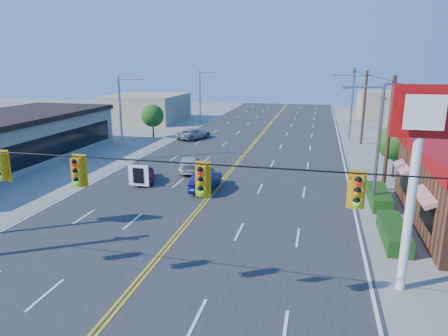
% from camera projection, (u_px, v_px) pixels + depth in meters
% --- Properties ---
extents(ground, '(160.00, 160.00, 0.00)m').
position_uv_depth(ground, '(118.00, 307.00, 15.62)').
color(ground, gray).
rests_on(ground, ground).
extents(road, '(20.00, 120.00, 0.06)m').
position_uv_depth(road, '(229.00, 173.00, 34.42)').
color(road, '#2D2D30').
rests_on(road, ground).
extents(signal_span, '(24.32, 0.34, 9.00)m').
position_uv_depth(signal_span, '(106.00, 188.00, 14.39)').
color(signal_span, '#47301E').
rests_on(signal_span, ground).
extents(kfc_pylon, '(2.20, 0.36, 8.50)m').
position_uv_depth(kfc_pylon, '(418.00, 149.00, 15.37)').
color(kfc_pylon, white).
rests_on(kfc_pylon, ground).
extents(streetlight_se, '(2.55, 0.25, 8.00)m').
position_uv_depth(streetlight_se, '(375.00, 140.00, 25.21)').
color(streetlight_se, gray).
rests_on(streetlight_se, ground).
extents(streetlight_ne, '(2.55, 0.25, 8.00)m').
position_uv_depth(streetlight_ne, '(350.00, 103.00, 47.77)').
color(streetlight_ne, gray).
rests_on(streetlight_ne, ground).
extents(streetlight_sw, '(2.55, 0.25, 8.00)m').
position_uv_depth(streetlight_sw, '(123.00, 114.00, 37.56)').
color(streetlight_sw, gray).
rests_on(streetlight_sw, ground).
extents(streetlight_nw, '(2.55, 0.25, 8.00)m').
position_uv_depth(streetlight_nw, '(201.00, 94.00, 62.00)').
color(streetlight_nw, gray).
rests_on(streetlight_nw, ground).
extents(utility_pole_near, '(0.28, 0.28, 8.40)m').
position_uv_depth(utility_pole_near, '(389.00, 135.00, 28.73)').
color(utility_pole_near, '#47301E').
rests_on(utility_pole_near, ground).
extents(utility_pole_mid, '(0.28, 0.28, 8.40)m').
position_uv_depth(utility_pole_mid, '(364.00, 108.00, 45.65)').
color(utility_pole_mid, '#47301E').
rests_on(utility_pole_mid, ground).
extents(utility_pole_far, '(0.28, 0.28, 8.40)m').
position_uv_depth(utility_pole_far, '(353.00, 95.00, 62.57)').
color(utility_pole_far, '#47301E').
rests_on(utility_pole_far, ground).
extents(tree_kfc_rear, '(2.94, 2.94, 4.41)m').
position_uv_depth(tree_kfc_rear, '(396.00, 143.00, 32.53)').
color(tree_kfc_rear, '#47301E').
rests_on(tree_kfc_rear, ground).
extents(tree_west, '(2.80, 2.80, 4.20)m').
position_uv_depth(tree_west, '(153.00, 116.00, 49.77)').
color(tree_west, '#47301E').
rests_on(tree_west, ground).
extents(bld_east_mid, '(12.00, 10.00, 4.00)m').
position_uv_depth(bld_east_mid, '(445.00, 125.00, 47.79)').
color(bld_east_mid, gray).
rests_on(bld_east_mid, ground).
extents(bld_west_far, '(11.00, 12.00, 4.20)m').
position_uv_depth(bld_west_far, '(147.00, 108.00, 64.68)').
color(bld_west_far, tan).
rests_on(bld_west_far, ground).
extents(bld_east_far, '(10.00, 10.00, 4.40)m').
position_uv_depth(bld_east_far, '(389.00, 104.00, 69.09)').
color(bld_east_far, tan).
rests_on(bld_east_far, ground).
extents(car_magenta, '(2.86, 4.14, 1.31)m').
position_uv_depth(car_magenta, '(144.00, 174.00, 31.78)').
color(car_magenta, maroon).
rests_on(car_magenta, ground).
extents(car_blue, '(1.53, 4.30, 1.41)m').
position_uv_depth(car_blue, '(206.00, 181.00, 29.76)').
color(car_blue, '#0F105C').
rests_on(car_blue, ground).
extents(car_white, '(3.11, 4.78, 1.29)m').
position_uv_depth(car_white, '(190.00, 164.00, 34.80)').
color(car_white, '#BCBCBC').
rests_on(car_white, ground).
extents(car_silver, '(3.90, 5.24, 1.32)m').
position_uv_depth(car_silver, '(194.00, 134.00, 49.36)').
color(car_silver, '#AFB0B4').
rests_on(car_silver, ground).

